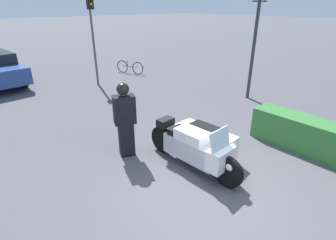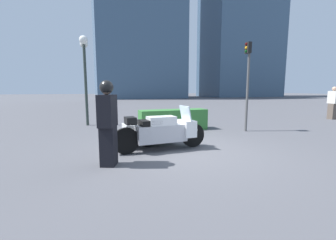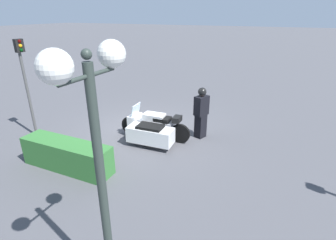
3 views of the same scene
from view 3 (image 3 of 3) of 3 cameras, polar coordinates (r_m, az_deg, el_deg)
ground_plane at (r=9.74m, az=-5.62°, el=-2.41°), size 160.00×160.00×0.00m
police_motorcycle at (r=8.74m, az=-4.01°, el=-1.97°), size 2.54×1.19×1.16m
officer_rider at (r=8.97m, az=7.24°, el=1.82°), size 0.46×0.56×1.78m
hedge_bush_curbside at (r=7.83m, az=-21.13°, el=-7.17°), size 2.69×0.68×0.81m
twin_lamp_post at (r=3.16m, az=-15.83°, el=0.38°), size 0.35×1.23×3.78m
traffic_light_near at (r=9.77m, az=-28.73°, el=8.57°), size 0.23×0.27×3.31m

